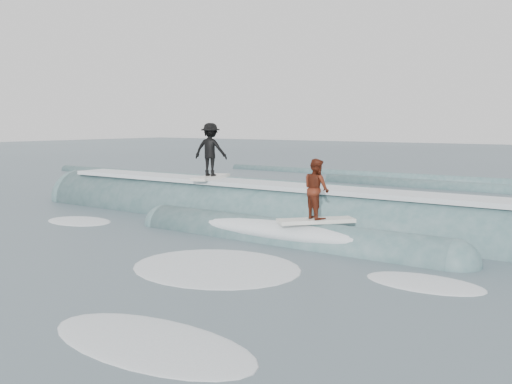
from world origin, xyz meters
The scene contains 6 objects.
ground centered at (0.00, 0.00, 0.00)m, with size 160.00×160.00×0.00m, color #3B4956.
breaking_wave centered at (0.28, 4.95, 0.04)m, with size 21.80×3.99×2.41m.
surfer_black centered at (-2.62, 5.29, 2.21)m, with size 1.30×2.07×1.90m.
surfer_red centered at (2.76, 3.09, 1.39)m, with size 1.73×1.86×1.66m.
whitewater centered at (1.96, -0.62, 0.00)m, with size 13.79×7.74×0.10m.
far_swells centered at (-2.04, 17.65, 0.00)m, with size 39.75×8.65×0.80m.
Camera 1 is at (9.94, -9.63, 3.18)m, focal length 40.00 mm.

